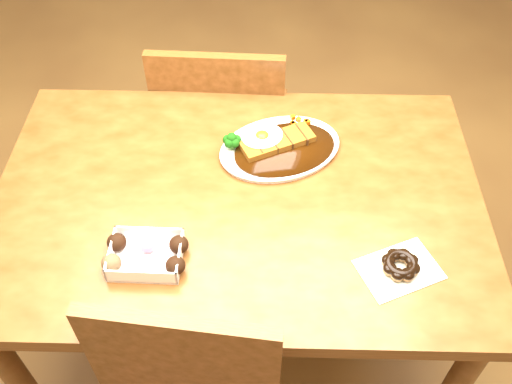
{
  "coord_description": "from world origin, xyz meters",
  "views": [
    {
      "loc": [
        0.07,
        -0.92,
        1.8
      ],
      "look_at": [
        0.05,
        -0.04,
        0.81
      ],
      "focal_mm": 40.0,
      "sensor_mm": 36.0,
      "label": 1
    }
  ],
  "objects_px": {
    "katsu_curry_plate": "(278,146)",
    "pon_de_ring": "(400,265)",
    "donut_box": "(146,254)",
    "table": "(239,221)",
    "chair_far": "(224,130)"
  },
  "relations": [
    {
      "from": "katsu_curry_plate",
      "to": "donut_box",
      "type": "xyz_separation_m",
      "value": [
        -0.29,
        -0.36,
        0.01
      ]
    },
    {
      "from": "table",
      "to": "chair_far",
      "type": "bearing_deg",
      "value": 98.14
    },
    {
      "from": "katsu_curry_plate",
      "to": "pon_de_ring",
      "type": "distance_m",
      "value": 0.46
    },
    {
      "from": "table",
      "to": "donut_box",
      "type": "distance_m",
      "value": 0.3
    },
    {
      "from": "table",
      "to": "donut_box",
      "type": "xyz_separation_m",
      "value": [
        -0.19,
        -0.2,
        0.12
      ]
    },
    {
      "from": "chair_far",
      "to": "katsu_curry_plate",
      "type": "distance_m",
      "value": 0.5
    },
    {
      "from": "chair_far",
      "to": "donut_box",
      "type": "bearing_deg",
      "value": 83.21
    },
    {
      "from": "table",
      "to": "donut_box",
      "type": "bearing_deg",
      "value": -134.51
    },
    {
      "from": "donut_box",
      "to": "table",
      "type": "bearing_deg",
      "value": 45.49
    },
    {
      "from": "katsu_curry_plate",
      "to": "donut_box",
      "type": "relative_size",
      "value": 2.05
    },
    {
      "from": "table",
      "to": "pon_de_ring",
      "type": "distance_m",
      "value": 0.44
    },
    {
      "from": "donut_box",
      "to": "pon_de_ring",
      "type": "distance_m",
      "value": 0.56
    },
    {
      "from": "chair_far",
      "to": "pon_de_ring",
      "type": "relative_size",
      "value": 4.23
    },
    {
      "from": "katsu_curry_plate",
      "to": "pon_de_ring",
      "type": "bearing_deg",
      "value": -54.2
    },
    {
      "from": "table",
      "to": "pon_de_ring",
      "type": "xyz_separation_m",
      "value": [
        0.36,
        -0.21,
        0.12
      ]
    }
  ]
}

